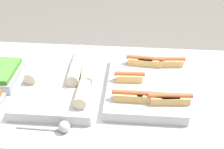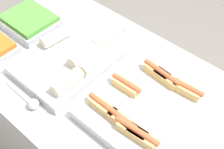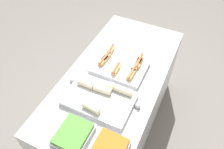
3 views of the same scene
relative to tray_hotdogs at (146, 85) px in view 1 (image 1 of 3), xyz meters
name	(u,v)px [view 1 (image 1 of 3)]	position (x,y,z in m)	size (l,w,h in m)	color
tray_hotdogs	(146,85)	(0.00, 0.00, 0.00)	(0.37, 0.48, 0.10)	#B7BABF
tray_wraps	(64,80)	(-0.39, 0.00, 0.00)	(0.35, 0.54, 0.11)	#B7BABF
serving_spoon_near	(61,127)	(-0.34, -0.30, -0.01)	(0.22, 0.05, 0.05)	#B2B5BA
serving_spoon_far	(85,51)	(-0.34, 0.31, -0.01)	(0.23, 0.05, 0.05)	#B2B5BA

